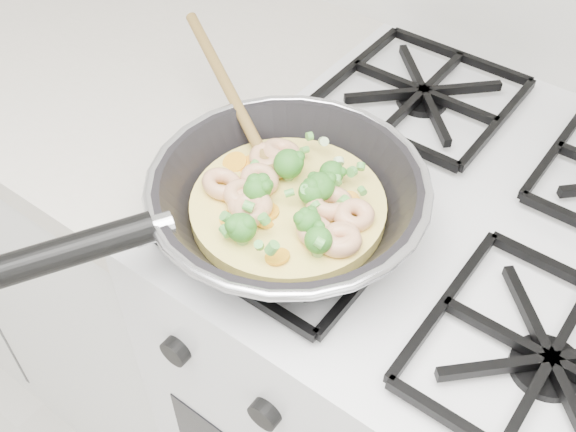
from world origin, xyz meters
The scene contains 3 objects.
stove centered at (0.00, 1.70, 0.46)m, with size 0.60×0.60×0.92m.
counter_left centered at (-0.80, 1.70, 0.45)m, with size 1.00×0.60×0.90m.
skillet centered at (-0.15, 1.54, 0.96)m, with size 0.42×0.46×0.10m.
Camera 1 is at (0.16, 1.13, 1.47)m, focal length 42.00 mm.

